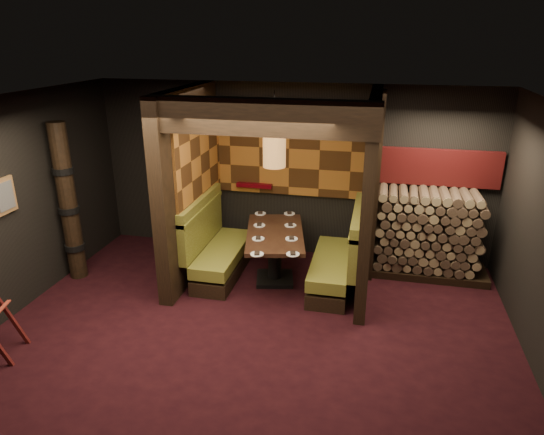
{
  "coord_description": "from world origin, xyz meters",
  "views": [
    {
      "loc": [
        1.37,
        -4.86,
        3.54
      ],
      "look_at": [
        0.0,
        1.3,
        1.15
      ],
      "focal_mm": 32.0,
      "sensor_mm": 36.0,
      "label": 1
    }
  ],
  "objects_px": {
    "pendant_lamp": "(274,151)",
    "firewood_stack": "(432,234)",
    "booth_bench_left": "(217,250)",
    "booth_bench_right": "(339,262)",
    "totem_column": "(68,204)",
    "dining_table": "(275,247)"
  },
  "relations": [
    {
      "from": "booth_bench_right",
      "to": "totem_column",
      "type": "relative_size",
      "value": 0.67
    },
    {
      "from": "booth_bench_left",
      "to": "firewood_stack",
      "type": "height_order",
      "value": "firewood_stack"
    },
    {
      "from": "firewood_stack",
      "to": "pendant_lamp",
      "type": "bearing_deg",
      "value": -161.15
    },
    {
      "from": "booth_bench_right",
      "to": "dining_table",
      "type": "bearing_deg",
      "value": -177.68
    },
    {
      "from": "pendant_lamp",
      "to": "totem_column",
      "type": "xyz_separation_m",
      "value": [
        -3.02,
        -0.46,
        -0.85
      ]
    },
    {
      "from": "booth_bench_right",
      "to": "dining_table",
      "type": "relative_size",
      "value": 0.97
    },
    {
      "from": "booth_bench_right",
      "to": "pendant_lamp",
      "type": "xyz_separation_m",
      "value": [
        -0.96,
        -0.09,
        1.64
      ]
    },
    {
      "from": "totem_column",
      "to": "firewood_stack",
      "type": "distance_m",
      "value": 5.5
    },
    {
      "from": "booth_bench_left",
      "to": "booth_bench_right",
      "type": "height_order",
      "value": "same"
    },
    {
      "from": "pendant_lamp",
      "to": "booth_bench_right",
      "type": "bearing_deg",
      "value": 5.3
    },
    {
      "from": "dining_table",
      "to": "pendant_lamp",
      "type": "height_order",
      "value": "pendant_lamp"
    },
    {
      "from": "booth_bench_right",
      "to": "firewood_stack",
      "type": "relative_size",
      "value": 0.92
    },
    {
      "from": "booth_bench_left",
      "to": "firewood_stack",
      "type": "distance_m",
      "value": 3.33
    },
    {
      "from": "dining_table",
      "to": "firewood_stack",
      "type": "height_order",
      "value": "firewood_stack"
    },
    {
      "from": "booth_bench_left",
      "to": "booth_bench_right",
      "type": "bearing_deg",
      "value": 0.0
    },
    {
      "from": "booth_bench_left",
      "to": "pendant_lamp",
      "type": "height_order",
      "value": "pendant_lamp"
    },
    {
      "from": "dining_table",
      "to": "pendant_lamp",
      "type": "bearing_deg",
      "value": -90.0
    },
    {
      "from": "booth_bench_left",
      "to": "booth_bench_right",
      "type": "xyz_separation_m",
      "value": [
        1.89,
        0.0,
        0.0
      ]
    },
    {
      "from": "booth_bench_left",
      "to": "pendant_lamp",
      "type": "xyz_separation_m",
      "value": [
        0.94,
        -0.09,
        1.64
      ]
    },
    {
      "from": "booth_bench_right",
      "to": "pendant_lamp",
      "type": "height_order",
      "value": "pendant_lamp"
    },
    {
      "from": "pendant_lamp",
      "to": "firewood_stack",
      "type": "bearing_deg",
      "value": 18.85
    },
    {
      "from": "pendant_lamp",
      "to": "totem_column",
      "type": "relative_size",
      "value": 0.43
    }
  ]
}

